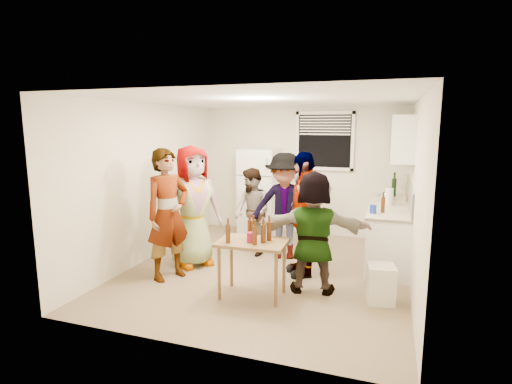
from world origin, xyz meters
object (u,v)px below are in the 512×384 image
(blue_cup, at_px, (373,213))
(guest_grey, at_px, (194,264))
(guest_stripe, at_px, (170,277))
(beer_bottle_counter, at_px, (383,213))
(refrigerator, at_px, (259,192))
(guest_back_right, at_px, (284,257))
(kettle, at_px, (387,200))
(trash_bin, at_px, (381,283))
(guest_back_left, at_px, (252,254))
(beer_bottle_table, at_px, (269,240))
(red_cup, at_px, (250,242))
(serving_table, at_px, (252,296))
(wine_bottle, at_px, (393,196))
(guest_black, at_px, (302,274))
(guest_orange, at_px, (312,291))

(blue_cup, height_order, guest_grey, blue_cup)
(blue_cup, distance_m, guest_stripe, 3.06)
(beer_bottle_counter, bearing_deg, blue_cup, -142.65)
(refrigerator, bearing_deg, guest_back_right, -55.93)
(beer_bottle_counter, distance_m, blue_cup, 0.16)
(kettle, relative_size, trash_bin, 0.51)
(guest_back_left, bearing_deg, beer_bottle_table, -23.18)
(blue_cup, height_order, red_cup, blue_cup)
(red_cup, bearing_deg, beer_bottle_counter, 43.78)
(blue_cup, bearing_deg, red_cup, -135.68)
(blue_cup, xyz_separation_m, beer_bottle_table, (-1.19, -1.22, -0.17))
(serving_table, xyz_separation_m, beer_bottle_table, (0.19, 0.10, 0.73))
(trash_bin, height_order, red_cup, red_cup)
(wine_bottle, bearing_deg, refrigerator, -179.05)
(blue_cup, distance_m, serving_table, 2.11)
(red_cup, xyz_separation_m, guest_grey, (-1.24, 0.85, -0.73))
(guest_stripe, bearing_deg, serving_table, -72.97)
(kettle, distance_m, beer_bottle_counter, 1.00)
(serving_table, relative_size, guest_grey, 0.46)
(blue_cup, xyz_separation_m, serving_table, (-1.39, -1.32, -0.90))
(red_cup, bearing_deg, wine_bottle, 60.00)
(trash_bin, bearing_deg, guest_grey, 170.41)
(trash_bin, distance_m, guest_back_right, 2.01)
(guest_back_right, bearing_deg, red_cup, -101.64)
(beer_bottle_table, distance_m, guest_back_left, 1.82)
(kettle, xyz_separation_m, guest_black, (-1.12, -1.46, -0.90))
(serving_table, relative_size, guest_stripe, 0.46)
(guest_stripe, xyz_separation_m, guest_orange, (2.02, 0.19, 0.00))
(serving_table, height_order, guest_black, serving_table)
(guest_back_right, xyz_separation_m, guest_black, (0.44, -0.63, 0.00))
(refrigerator, bearing_deg, blue_cup, -33.99)
(guest_stripe, bearing_deg, refrigerator, 15.48)
(blue_cup, relative_size, guest_back_right, 0.07)
(wine_bottle, bearing_deg, guest_back_right, -142.58)
(refrigerator, height_order, guest_orange, refrigerator)
(trash_bin, relative_size, beer_bottle_table, 1.97)
(refrigerator, xyz_separation_m, beer_bottle_table, (1.03, -2.71, -0.12))
(serving_table, bearing_deg, beer_bottle_table, 27.76)
(refrigerator, distance_m, guest_stripe, 2.78)
(guest_grey, bearing_deg, kettle, -21.96)
(blue_cup, height_order, beer_bottle_table, blue_cup)
(refrigerator, height_order, kettle, refrigerator)
(beer_bottle_counter, height_order, guest_back_right, beer_bottle_counter)
(beer_bottle_counter, height_order, blue_cup, beer_bottle_counter)
(kettle, bearing_deg, guest_back_left, -168.85)
(serving_table, distance_m, guest_back_left, 1.68)
(kettle, xyz_separation_m, trash_bin, (-0.01, -2.09, -0.65))
(wine_bottle, distance_m, guest_back_left, 2.71)
(refrigerator, bearing_deg, guest_grey, -101.50)
(wine_bottle, relative_size, blue_cup, 2.56)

